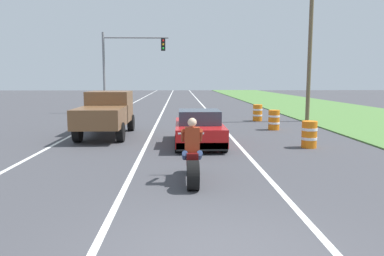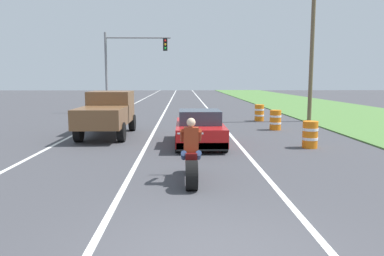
{
  "view_description": "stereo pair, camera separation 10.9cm",
  "coord_description": "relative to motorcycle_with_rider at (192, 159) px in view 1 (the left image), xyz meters",
  "views": [
    {
      "loc": [
        -0.51,
        -5.05,
        2.56
      ],
      "look_at": [
        -0.1,
        6.8,
        1.0
      ],
      "focal_mm": 35.05,
      "sensor_mm": 36.0,
      "label": 1
    },
    {
      "loc": [
        -0.4,
        -5.05,
        2.56
      ],
      "look_at": [
        -0.1,
        6.8,
        1.0
      ],
      "focal_mm": 35.05,
      "sensor_mm": 36.0,
      "label": 2
    }
  ],
  "objects": [
    {
      "name": "lane_stripe_left_solid",
      "position": [
        -5.21,
        16.03,
        -0.59
      ],
      "size": [
        0.14,
        120.0,
        0.01
      ],
      "primitive_type": "cube",
      "color": "white",
      "rests_on": "ground"
    },
    {
      "name": "lane_stripe_right_solid",
      "position": [
        1.99,
        16.03,
        -0.59
      ],
      "size": [
        0.14,
        120.0,
        0.01
      ],
      "primitive_type": "cube",
      "color": "white",
      "rests_on": "ground"
    },
    {
      "name": "lane_stripe_centre_dashed",
      "position": [
        -1.61,
        16.03,
        -0.59
      ],
      "size": [
        0.14,
        120.0,
        0.01
      ],
      "primitive_type": "cube",
      "color": "white",
      "rests_on": "ground"
    },
    {
      "name": "grass_verge_right",
      "position": [
        12.11,
        16.03,
        -0.56
      ],
      "size": [
        10.0,
        120.0,
        0.06
      ],
      "primitive_type": "cube",
      "color": "#517F3D",
      "rests_on": "ground"
    },
    {
      "name": "motorcycle_with_rider",
      "position": [
        0.0,
        0.0,
        0.0
      ],
      "size": [
        0.7,
        2.21,
        1.62
      ],
      "color": "black",
      "rests_on": "ground"
    },
    {
      "name": "sports_car_red",
      "position": [
        0.46,
        5.42,
        0.04
      ],
      "size": [
        1.84,
        4.3,
        1.37
      ],
      "color": "red",
      "rests_on": "ground"
    },
    {
      "name": "pickup_truck_left_lane_brown",
      "position": [
        -3.57,
        7.8,
        0.51
      ],
      "size": [
        2.02,
        4.8,
        1.98
      ],
      "color": "brown",
      "rests_on": "ground"
    },
    {
      "name": "traffic_light_mast_near",
      "position": [
        -4.39,
        19.58,
        3.43
      ],
      "size": [
        4.94,
        0.34,
        6.0
      ],
      "color": "gray",
      "rests_on": "ground"
    },
    {
      "name": "utility_pole_roadside",
      "position": [
        7.49,
        13.42,
        3.8
      ],
      "size": [
        0.24,
        0.24,
        8.79
      ],
      "primitive_type": "cylinder",
      "color": "brown",
      "rests_on": "ground"
    },
    {
      "name": "construction_barrel_nearest",
      "position": [
        4.54,
        4.65,
        -0.09
      ],
      "size": [
        0.58,
        0.58,
        1.0
      ],
      "color": "orange",
      "rests_on": "ground"
    },
    {
      "name": "construction_barrel_mid",
      "position": [
        4.47,
        9.6,
        -0.09
      ],
      "size": [
        0.58,
        0.58,
        1.0
      ],
      "color": "orange",
      "rests_on": "ground"
    },
    {
      "name": "construction_barrel_far",
      "position": [
        4.49,
        13.66,
        -0.09
      ],
      "size": [
        0.58,
        0.58,
        1.0
      ],
      "color": "orange",
      "rests_on": "ground"
    }
  ]
}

